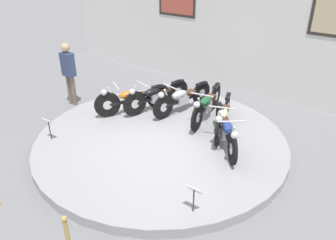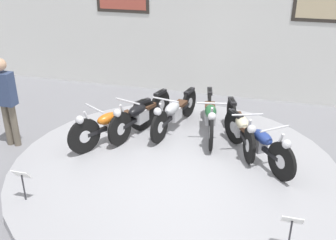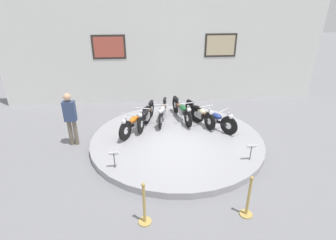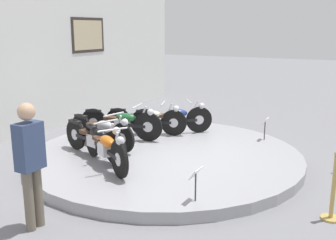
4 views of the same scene
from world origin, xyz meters
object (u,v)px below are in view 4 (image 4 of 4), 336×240
object	(u,v)px
info_placard_front_centre	(265,124)
motorcycle_orange	(105,146)
motorcycle_blue	(174,118)
motorcycle_cream	(147,119)
visitor_standing	(30,159)
stanchion_post_left_of_entry	(333,197)
motorcycle_silver	(102,130)
info_placard_front_left	(196,177)
motorcycle_green	(122,122)
motorcycle_black	(95,138)

from	to	relation	value
info_placard_front_centre	motorcycle_orange	bearing A→B (deg)	147.07
motorcycle_blue	motorcycle_cream	bearing A→B (deg)	124.41
motorcycle_cream	motorcycle_blue	size ratio (longest dim) A/B	1.19
motorcycle_blue	visitor_standing	bearing A→B (deg)	-176.01
visitor_standing	stanchion_post_left_of_entry	size ratio (longest dim) A/B	1.70
motorcycle_silver	info_placard_front_left	size ratio (longest dim) A/B	3.79
motorcycle_silver	motorcycle_blue	bearing A→B (deg)	-25.85
motorcycle_orange	visitor_standing	distance (m)	2.07
motorcycle_green	motorcycle_blue	bearing A→B (deg)	-40.33
motorcycle_black	motorcycle_blue	xyz separation A→B (m)	(2.30, -0.52, -0.00)
info_placard_front_centre	motorcycle_blue	bearing A→B (deg)	104.62
motorcycle_blue	motorcycle_black	bearing A→B (deg)	167.33
motorcycle_blue	info_placard_front_left	xyz separation A→B (m)	(-3.19, -2.07, -0.02)
stanchion_post_left_of_entry	motorcycle_silver	bearing A→B (deg)	80.97
motorcycle_green	stanchion_post_left_of_entry	distance (m)	4.91
motorcycle_green	motorcycle_cream	world-z (taller)	motorcycle_green
motorcycle_orange	motorcycle_silver	size ratio (longest dim) A/B	0.90
motorcycle_cream	visitor_standing	bearing A→B (deg)	-168.93
motorcycle_cream	motorcycle_silver	bearing A→B (deg)	167.25
motorcycle_green	visitor_standing	distance (m)	3.88
motorcycle_black	info_placard_front_left	world-z (taller)	motorcycle_black
motorcycle_silver	info_placard_front_left	distance (m)	3.25
motorcycle_black	stanchion_post_left_of_entry	bearing A→B (deg)	-91.74
motorcycle_cream	visitor_standing	xyz separation A→B (m)	(-4.30, -0.84, 0.42)
motorcycle_cream	motorcycle_blue	distance (m)	0.63
info_placard_front_left	info_placard_front_centre	bearing A→B (deg)	0.00
motorcycle_orange	info_placard_front_centre	size ratio (longest dim) A/B	3.41
motorcycle_black	visitor_standing	xyz separation A→B (m)	(-2.35, -0.84, 0.41)
motorcycle_blue	info_placard_front_left	world-z (taller)	motorcycle_blue
motorcycle_blue	visitor_standing	world-z (taller)	visitor_standing
motorcycle_green	motorcycle_blue	distance (m)	1.27
info_placard_front_centre	motorcycle_black	bearing A→B (deg)	137.68
motorcycle_green	motorcycle_cream	distance (m)	0.69
motorcycle_silver	stanchion_post_left_of_entry	distance (m)	4.74
motorcycle_cream	motorcycle_blue	bearing A→B (deg)	-55.59
motorcycle_blue	info_placard_front_centre	xyz separation A→B (m)	(0.54, -2.07, -0.02)
motorcycle_orange	motorcycle_green	bearing A→B (deg)	26.09
motorcycle_silver	stanchion_post_left_of_entry	bearing A→B (deg)	-99.03
motorcycle_cream	info_placard_front_left	bearing A→B (deg)	-137.71
motorcycle_black	motorcycle_orange	bearing A→B (deg)	-124.01
motorcycle_orange	motorcycle_green	size ratio (longest dim) A/B	0.88
motorcycle_blue	info_placard_front_centre	distance (m)	2.14
motorcycle_blue	motorcycle_silver	bearing A→B (deg)	154.15
motorcycle_green	info_placard_front_left	world-z (taller)	motorcycle_green
motorcycle_orange	motorcycle_silver	xyz separation A→B (m)	(0.96, 0.82, -0.01)
motorcycle_cream	motorcycle_green	bearing A→B (deg)	153.56
motorcycle_silver	visitor_standing	xyz separation A→B (m)	(-2.96, -1.14, 0.42)
info_placard_front_left	stanchion_post_left_of_entry	bearing A→B (deg)	-66.95
motorcycle_orange	motorcycle_silver	distance (m)	1.26
motorcycle_orange	visitor_standing	world-z (taller)	visitor_standing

